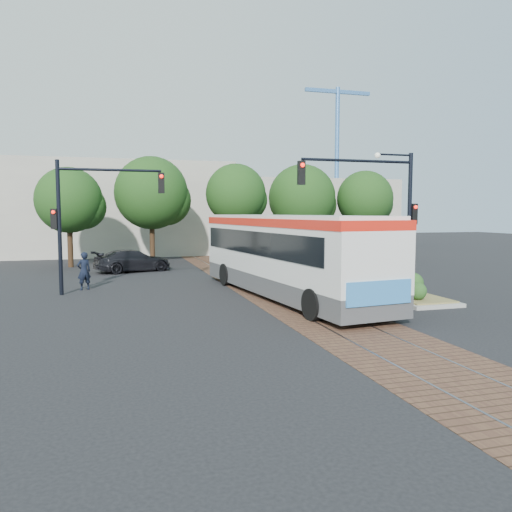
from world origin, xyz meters
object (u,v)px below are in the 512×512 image
object	(u,v)px
signal_pole_main	(384,201)
parked_car	(133,261)
traffic_island	(403,290)
officer	(84,271)
city_bus	(285,251)
signal_pole_left	(86,208)

from	to	relation	value
signal_pole_main	parked_car	size ratio (longest dim) A/B	1.26
traffic_island	signal_pole_main	bearing A→B (deg)	174.64
signal_pole_main	officer	size ratio (longest dim) A/B	3.31
signal_pole_main	officer	xyz separation A→B (m)	(-12.45, 6.03, -3.25)
officer	parked_car	size ratio (longest dim) A/B	0.38
traffic_island	parked_car	size ratio (longest dim) A/B	1.09
city_bus	officer	distance (m)	9.72
signal_pole_left	signal_pole_main	bearing A→B (deg)	-21.45
parked_car	city_bus	bearing A→B (deg)	-170.26
traffic_island	signal_pole_left	xyz separation A→B (m)	(-13.19, 4.89, 3.54)
traffic_island	signal_pole_left	bearing A→B (deg)	159.64
traffic_island	signal_pole_main	size ratio (longest dim) A/B	0.87
traffic_island	city_bus	bearing A→B (deg)	160.37
traffic_island	parked_car	bearing A→B (deg)	129.81
traffic_island	parked_car	distance (m)	16.99
traffic_island	signal_pole_main	xyz separation A→B (m)	(-0.96, 0.09, 3.83)
signal_pole_main	signal_pole_left	size ratio (longest dim) A/B	1.00
city_bus	signal_pole_left	distance (m)	9.15
officer	city_bus	bearing A→B (deg)	128.83
city_bus	signal_pole_main	distance (m)	4.71
city_bus	signal_pole_main	xyz separation A→B (m)	(3.85, -1.63, 2.17)
signal_pole_main	traffic_island	bearing A→B (deg)	-5.36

